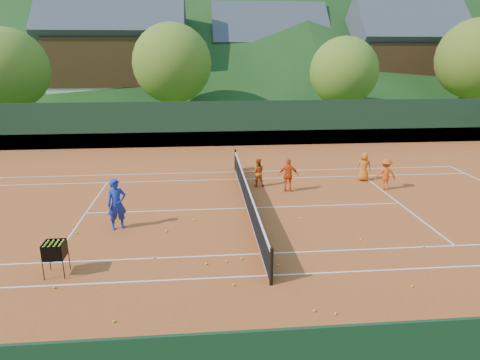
{
  "coord_description": "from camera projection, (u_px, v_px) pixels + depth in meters",
  "views": [
    {
      "loc": [
        -1.79,
        -16.19,
        6.11
      ],
      "look_at": [
        -0.3,
        0.0,
        1.22
      ],
      "focal_mm": 32.0,
      "sensor_mm": 36.0,
      "label": 1
    }
  ],
  "objects": [
    {
      "name": "tennis_ball_3",
      "position": [
        242.0,
        259.0,
        13.04
      ],
      "size": [
        0.07,
        0.07,
        0.07
      ],
      "primitive_type": "sphere",
      "color": "#C2EA27",
      "rests_on": "clay_court"
    },
    {
      "name": "tree_b",
      "position": [
        172.0,
        63.0,
        34.58
      ],
      "size": [
        6.4,
        6.4,
        8.4
      ],
      "color": "#3F2719",
      "rests_on": "ground"
    },
    {
      "name": "tennis_ball_19",
      "position": [
        412.0,
        286.0,
        11.52
      ],
      "size": [
        0.07,
        0.07,
        0.07
      ],
      "primitive_type": "sphere",
      "color": "#C2EA27",
      "rests_on": "clay_court"
    },
    {
      "name": "tennis_ball_24",
      "position": [
        194.0,
        220.0,
        16.01
      ],
      "size": [
        0.07,
        0.07,
        0.07
      ],
      "primitive_type": "sphere",
      "color": "#C2EA27",
      "rests_on": "clay_court"
    },
    {
      "name": "tennis_ball_11",
      "position": [
        423.0,
        247.0,
        13.84
      ],
      "size": [
        0.07,
        0.07,
        0.07
      ],
      "primitive_type": "sphere",
      "color": "#C2EA27",
      "rests_on": "clay_court"
    },
    {
      "name": "tennis_ball_0",
      "position": [
        257.0,
        214.0,
        16.6
      ],
      "size": [
        0.07,
        0.07,
        0.07
      ],
      "primitive_type": "sphere",
      "color": "#C2EA27",
      "rests_on": "clay_court"
    },
    {
      "name": "student_b",
      "position": [
        288.0,
        175.0,
        19.2
      ],
      "size": [
        0.95,
        0.53,
        1.53
      ],
      "primitive_type": "imported",
      "rotation": [
        0.0,
        0.0,
        2.96
      ],
      "color": "#FC5716",
      "rests_on": "clay_court"
    },
    {
      "name": "student_a",
      "position": [
        258.0,
        172.0,
        20.02
      ],
      "size": [
        0.67,
        0.53,
        1.33
      ],
      "primitive_type": "imported",
      "rotation": [
        0.0,
        0.0,
        3.1
      ],
      "color": "#E15914",
      "rests_on": "clay_court"
    },
    {
      "name": "tennis_ball_21",
      "position": [
        226.0,
        261.0,
        12.87
      ],
      "size": [
        0.07,
        0.07,
        0.07
      ],
      "primitive_type": "sphere",
      "color": "#C2EA27",
      "rests_on": "clay_court"
    },
    {
      "name": "tree_c",
      "position": [
        344.0,
        72.0,
        35.04
      ],
      "size": [
        5.6,
        5.6,
        7.35
      ],
      "color": "#3C2818",
      "rests_on": "ground"
    },
    {
      "name": "court_lines",
      "position": [
        247.0,
        208.0,
        17.35
      ],
      "size": [
        23.83,
        11.03,
        0.0
      ],
      "color": "silver",
      "rests_on": "clay_court"
    },
    {
      "name": "tree_a",
      "position": [
        8.0,
        69.0,
        31.72
      ],
      "size": [
        6.0,
        6.0,
        7.88
      ],
      "color": "#3D2518",
      "rests_on": "ground"
    },
    {
      "name": "tree_d",
      "position": [
        477.0,
        59.0,
        36.76
      ],
      "size": [
        6.8,
        6.8,
        8.93
      ],
      "color": "#42281A",
      "rests_on": "ground"
    },
    {
      "name": "tennis_ball_14",
      "position": [
        395.0,
        327.0,
        9.81
      ],
      "size": [
        0.07,
        0.07,
        0.07
      ],
      "primitive_type": "sphere",
      "color": "#C2EA27",
      "rests_on": "clay_court"
    },
    {
      "name": "tennis_ball_22",
      "position": [
        74.0,
        225.0,
        15.54
      ],
      "size": [
        0.07,
        0.07,
        0.07
      ],
      "primitive_type": "sphere",
      "color": "#C2EA27",
      "rests_on": "clay_court"
    },
    {
      "name": "ground",
      "position": [
        247.0,
        208.0,
        17.36
      ],
      "size": [
        400.0,
        400.0,
        0.0
      ],
      "primitive_type": "plane",
      "color": "#305219",
      "rests_on": "ground"
    },
    {
      "name": "tennis_ball_12",
      "position": [
        336.0,
        314.0,
        10.3
      ],
      "size": [
        0.07,
        0.07,
        0.07
      ],
      "primitive_type": "sphere",
      "color": "#C2EA27",
      "rests_on": "clay_court"
    },
    {
      "name": "chalet_left",
      "position": [
        118.0,
        56.0,
        43.46
      ],
      "size": [
        13.8,
        9.93,
        12.92
      ],
      "color": "beige",
      "rests_on": "ground"
    },
    {
      "name": "tennis_net",
      "position": [
        247.0,
        196.0,
        17.21
      ],
      "size": [
        0.1,
        12.07,
        1.1
      ],
      "color": "black",
      "rests_on": "clay_court"
    },
    {
      "name": "tennis_ball_1",
      "position": [
        54.0,
        288.0,
        11.44
      ],
      "size": [
        0.07,
        0.07,
        0.07
      ],
      "primitive_type": "sphere",
      "color": "#C2EA27",
      "rests_on": "clay_court"
    },
    {
      "name": "tennis_ball_2",
      "position": [
        278.0,
        265.0,
        12.64
      ],
      "size": [
        0.07,
        0.07,
        0.07
      ],
      "primitive_type": "sphere",
      "color": "#C2EA27",
      "rests_on": "clay_court"
    },
    {
      "name": "tennis_ball_23",
      "position": [
        234.0,
        285.0,
        11.58
      ],
      "size": [
        0.07,
        0.07,
        0.07
      ],
      "primitive_type": "sphere",
      "color": "#C2EA27",
      "rests_on": "clay_court"
    },
    {
      "name": "tennis_ball_6",
      "position": [
        314.0,
        311.0,
        10.42
      ],
      "size": [
        0.07,
        0.07,
        0.07
      ],
      "primitive_type": "sphere",
      "color": "#C2EA27",
      "rests_on": "clay_court"
    },
    {
      "name": "tennis_ball_10",
      "position": [
        361.0,
        239.0,
        14.39
      ],
      "size": [
        0.07,
        0.07,
        0.07
      ],
      "primitive_type": "sphere",
      "color": "#C2EA27",
      "rests_on": "clay_court"
    },
    {
      "name": "ball_hopper",
      "position": [
        55.0,
        251.0,
        11.96
      ],
      "size": [
        0.57,
        0.57,
        1.0
      ],
      "color": "black",
      "rests_on": "clay_court"
    },
    {
      "name": "student_c",
      "position": [
        364.0,
        167.0,
        20.86
      ],
      "size": [
        0.78,
        0.61,
        1.41
      ],
      "primitive_type": "imported",
      "rotation": [
        0.0,
        0.0,
        2.89
      ],
      "color": "orange",
      "rests_on": "clay_court"
    },
    {
      "name": "perimeter_fence",
      "position": [
        248.0,
        179.0,
        16.99
      ],
      "size": [
        40.4,
        24.24,
        3.0
      ],
      "color": "black",
      "rests_on": "clay_court"
    },
    {
      "name": "clay_court",
      "position": [
        247.0,
        208.0,
        17.35
      ],
      "size": [
        40.0,
        24.0,
        0.02
      ],
      "primitive_type": "cube",
      "color": "#B44A1D",
      "rests_on": "ground"
    },
    {
      "name": "tennis_ball_8",
      "position": [
        77.0,
        233.0,
        14.89
      ],
      "size": [
        0.07,
        0.07,
        0.07
      ],
      "primitive_type": "sphere",
      "color": "#C2EA27",
      "rests_on": "clay_court"
    },
    {
      "name": "student_d",
      "position": [
        385.0,
        174.0,
        19.49
      ],
      "size": [
        0.99,
        0.63,
        1.47
      ],
      "primitive_type": "imported",
      "rotation": [
        0.0,
        0.0,
        3.05
      ],
      "color": "#E45314",
      "rests_on": "clay_court"
    },
    {
      "name": "chalet_right",
      "position": [
        401.0,
        60.0,
        46.2
      ],
      "size": [
        11.5,
        8.82,
        11.91
      ],
      "color": "beige",
      "rests_on": "ground"
    },
    {
      "name": "coach",
      "position": [
        117.0,
        204.0,
        15.08
      ],
      "size": [
        0.8,
        0.68,
        1.85
      ],
      "primitive_type": "imported",
      "rotation": [
        0.0,
        0.0,
        0.42
      ],
      "color": "#182C9F",
      "rests_on": "clay_court"
    },
    {
      "name": "tennis_ball_5",
      "position": [
        117.0,
        220.0,
        15.99
      ],
      "size": [
        0.07,
        0.07,
        0.07
      ],
      "primitive_type": "sphere",
      "color": "#C2EA27",
      "rests_on": "clay_court"
    },
    {
      "name": "tennis_ball_15",
      "position": [
        114.0,
        321.0,
        10.0
      ],
      "size": [
        0.07,
        0.07,
        0.07
      ],
      "primitive_type": "sphere",
      "color": "#C2EA27",
      "rests_on": "clay_court"
    },
    {
      "name": "tennis_ball_13",
      "position": [
        206.0,
        264.0,
        12.73
      ],
      "size": [
        0.07,
        0.07,
        0.07
      ],
      "primitive_type": "sphere",
      "color": "#C2EA27",
      "rests_on": "clay_court"
    },
    {
      "name": "chalet_mid",
      "position": [
        268.0,
        62.0,
        48.87
      ],
      "size": [
        12.65,
        8.82,
        11.45
      ],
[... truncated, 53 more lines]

